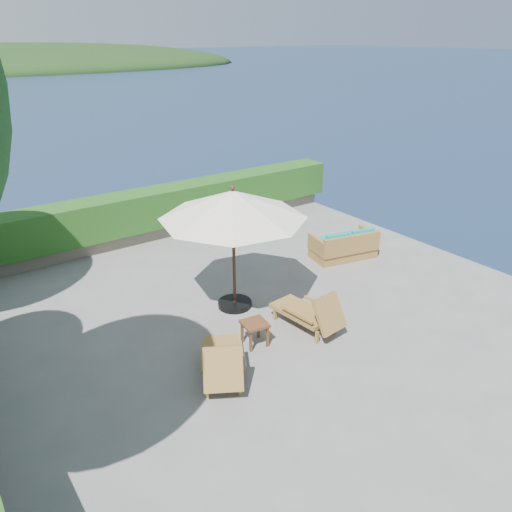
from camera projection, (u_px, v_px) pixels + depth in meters
ground at (267, 323)px, 9.93m from camera, size 12.00×12.00×0.00m
foundation at (267, 386)px, 10.56m from camera, size 12.00×12.00×3.00m
ocean at (266, 438)px, 11.15m from camera, size 600.00×600.00×0.00m
offshore_island at (18, 69)px, 128.24m from camera, size 126.00×57.60×12.60m
planter_wall_far at (148, 232)px, 14.01m from camera, size 12.00×0.60×0.36m
hedge_far at (146, 209)px, 13.73m from camera, size 12.40×0.90×1.00m
patio_umbrella at (233, 206)px, 9.64m from camera, size 3.47×3.47×2.64m
lounge_left at (222, 361)px, 8.19m from camera, size 1.30×1.62×0.87m
lounge_right at (310, 312)px, 9.60m from camera, size 0.78×1.57×0.87m
side_table at (255, 326)px, 9.10m from camera, size 0.50×0.50×0.47m
wicker_loveseat at (344, 247)px, 12.71m from camera, size 1.77×1.15×0.80m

